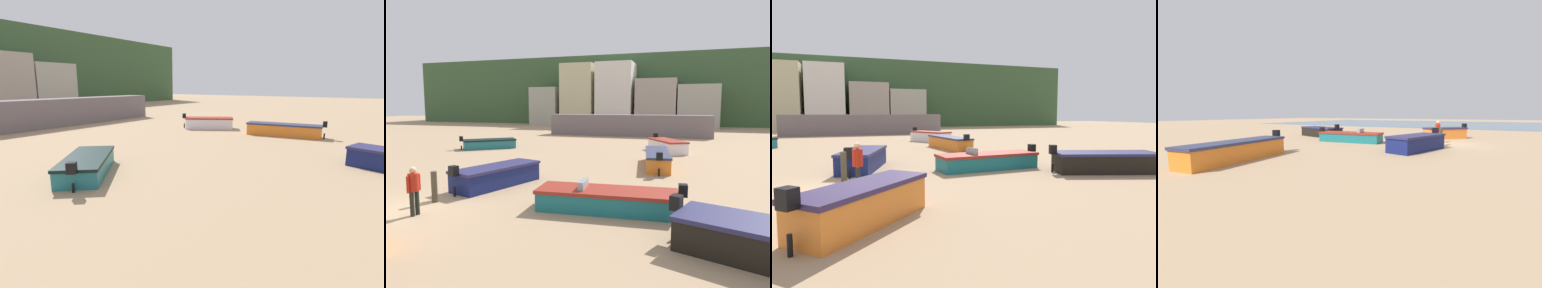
# 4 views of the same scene
# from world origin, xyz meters

# --- Properties ---
(harbor_pier) EXTENTS (18.47, 2.40, 2.46)m
(harbor_pier) POSITION_xyz_m (2.78, 30.00, 1.23)
(harbor_pier) COLOR slate
(harbor_pier) RESTS_ON ground
(townhouse_centre_right) EXTENTS (6.26, 5.80, 7.69)m
(townhouse_centre_right) POSITION_xyz_m (4.46, 46.90, 3.85)
(townhouse_centre_right) COLOR #A4978B
(townhouse_centre_right) RESTS_ON ground
(townhouse_right) EXTENTS (6.08, 6.52, 6.69)m
(townhouse_right) POSITION_xyz_m (10.84, 47.26, 3.34)
(townhouse_right) COLOR #A3A094
(townhouse_right) RESTS_ON ground
(boat_teal_0) EXTENTS (4.28, 3.99, 1.09)m
(boat_teal_0) POSITION_xyz_m (-6.35, 15.22, 0.39)
(boat_teal_0) COLOR #1F6C75
(boat_teal_0) RESTS_ON ground
(boat_orange_2) EXTENTS (1.94, 5.59, 1.22)m
(boat_orange_2) POSITION_xyz_m (7.65, 11.17, 0.46)
(boat_orange_2) COLOR orange
(boat_orange_2) RESTS_ON ground
(boat_white_5) EXTENTS (3.28, 4.23, 1.27)m
(boat_white_5) POSITION_xyz_m (7.85, 17.66, 0.48)
(boat_white_5) COLOR white
(boat_white_5) RESTS_ON ground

